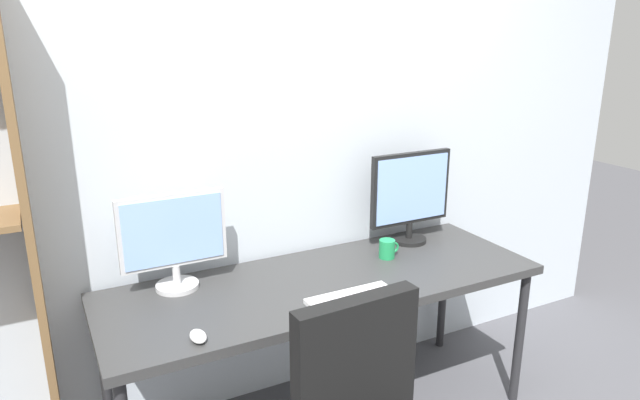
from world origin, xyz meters
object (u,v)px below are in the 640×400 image
at_px(monitor_right, 411,194).
at_px(coffee_mug, 387,249).
at_px(desk, 325,290).
at_px(monitor_left, 173,238).
at_px(keyboard_main, 352,298).
at_px(computer_mouse, 198,336).

relative_size(monitor_right, coffee_mug, 4.42).
bearing_deg(monitor_right, desk, -160.51).
relative_size(desk, monitor_left, 4.38).
xyz_separation_m(keyboard_main, coffee_mug, (0.38, 0.31, 0.04)).
bearing_deg(keyboard_main, coffee_mug, 39.17).
xyz_separation_m(desk, monitor_right, (0.60, 0.21, 0.31)).
height_order(monitor_left, monitor_right, monitor_right).
bearing_deg(coffee_mug, desk, -168.26).
distance_m(desk, monitor_right, 0.71).
relative_size(monitor_left, keyboard_main, 1.19).
height_order(desk, computer_mouse, computer_mouse).
bearing_deg(keyboard_main, computer_mouse, -178.38).
relative_size(keyboard_main, coffee_mug, 3.52).
distance_m(monitor_left, coffee_mug, 1.00).
distance_m(monitor_right, coffee_mug, 0.33).
distance_m(desk, monitor_left, 0.70).
xyz_separation_m(desk, coffee_mug, (0.38, 0.08, 0.10)).
relative_size(keyboard_main, computer_mouse, 3.88).
xyz_separation_m(monitor_left, monitor_right, (1.20, 0.00, 0.03)).
relative_size(desk, keyboard_main, 5.21).
bearing_deg(coffee_mug, computer_mouse, -162.21).
bearing_deg(monitor_left, monitor_right, 0.00).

